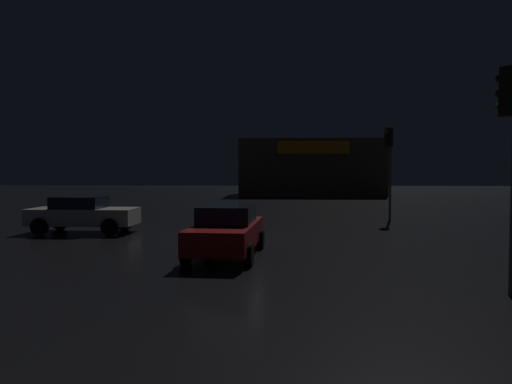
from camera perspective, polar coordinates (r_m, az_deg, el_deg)
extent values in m
plane|color=black|center=(17.36, -3.55, -5.61)|extent=(120.00, 120.00, 0.00)
cube|color=brown|center=(48.61, 6.53, 2.93)|extent=(14.07, 7.64, 5.54)
cube|color=orange|center=(44.70, 6.91, 5.36)|extent=(6.68, 0.24, 1.20)
cylinder|color=#595B60|center=(24.14, 15.84, 2.02)|extent=(0.12, 0.12, 4.55)
cube|color=black|center=(24.06, 15.67, 6.35)|extent=(0.41, 0.41, 0.91)
sphere|color=red|center=(23.95, 15.45, 7.03)|extent=(0.20, 0.20, 0.20)
sphere|color=black|center=(23.93, 15.45, 6.37)|extent=(0.20, 0.20, 0.20)
sphere|color=black|center=(23.92, 15.44, 5.72)|extent=(0.20, 0.20, 0.20)
cube|color=black|center=(10.74, 28.12, 10.57)|extent=(0.41, 0.41, 0.97)
sphere|color=black|center=(10.85, 27.36, 12.06)|extent=(0.20, 0.20, 0.20)
sphere|color=black|center=(10.80, 27.33, 10.53)|extent=(0.20, 0.20, 0.20)
sphere|color=#19D13F|center=(10.77, 27.30, 9.00)|extent=(0.20, 0.20, 0.20)
cube|color=silver|center=(20.10, -20.01, -2.76)|extent=(4.18, 1.75, 0.65)
cube|color=black|center=(20.12, -20.45, -1.17)|extent=(1.90, 1.54, 0.47)
cylinder|color=black|center=(20.41, -15.53, -3.53)|extent=(0.66, 0.23, 0.66)
cylinder|color=black|center=(18.85, -17.18, -4.06)|extent=(0.66, 0.23, 0.66)
cylinder|color=black|center=(21.46, -22.48, -3.34)|extent=(0.66, 0.23, 0.66)
cylinder|color=black|center=(19.98, -24.57, -3.81)|extent=(0.66, 0.23, 0.66)
cube|color=#A51414|center=(13.84, -3.55, -5.10)|extent=(1.99, 4.43, 0.64)
cube|color=black|center=(13.84, -3.50, -2.69)|extent=(1.64, 2.01, 0.51)
cylinder|color=black|center=(15.42, -5.64, -5.51)|extent=(0.27, 0.62, 0.61)
cylinder|color=black|center=(15.16, 0.53, -5.64)|extent=(0.27, 0.62, 0.61)
cylinder|color=black|center=(12.69, -8.42, -7.29)|extent=(0.27, 0.62, 0.61)
cylinder|color=black|center=(12.37, -0.91, -7.52)|extent=(0.27, 0.62, 0.61)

